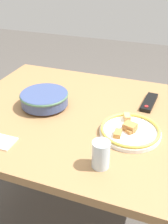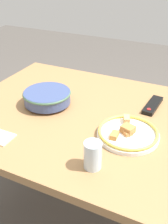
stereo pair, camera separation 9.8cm
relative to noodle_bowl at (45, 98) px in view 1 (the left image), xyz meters
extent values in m
plane|color=#4C4742|center=(0.26, 0.00, -0.82)|extent=(8.00, 8.00, 0.00)
cube|color=olive|center=(0.26, 0.00, -0.07)|extent=(1.36, 1.00, 0.04)
cylinder|color=olive|center=(-0.35, 0.43, -0.46)|extent=(0.06, 0.06, 0.74)
cylinder|color=#384775|center=(0.00, 0.00, -0.04)|extent=(0.11, 0.11, 0.01)
cylinder|color=#384775|center=(0.00, 0.00, 0.00)|extent=(0.25, 0.25, 0.06)
cylinder|color=#C67A33|center=(0.00, 0.00, 0.00)|extent=(0.22, 0.22, 0.05)
torus|color=#42664C|center=(0.00, 0.00, 0.02)|extent=(0.25, 0.25, 0.01)
cylinder|color=white|center=(0.48, -0.10, -0.04)|extent=(0.28, 0.28, 0.02)
torus|color=gold|center=(0.48, -0.10, -0.02)|extent=(0.27, 0.27, 0.01)
cube|color=#B2753D|center=(0.48, -0.11, -0.02)|extent=(0.04, 0.05, 0.02)
cube|color=tan|center=(0.44, -0.01, -0.01)|extent=(0.04, 0.06, 0.03)
cube|color=#B2753D|center=(0.43, -0.15, -0.02)|extent=(0.03, 0.05, 0.02)
cube|color=#B2753D|center=(0.47, -0.09, -0.01)|extent=(0.07, 0.06, 0.03)
cube|color=black|center=(0.52, 0.21, -0.04)|extent=(0.07, 0.20, 0.02)
cylinder|color=red|center=(0.51, 0.14, -0.02)|extent=(0.02, 0.02, 0.00)
cylinder|color=silver|center=(0.41, -0.34, 0.01)|extent=(0.07, 0.07, 0.11)
cube|color=beige|center=(-0.04, -0.35, -0.04)|extent=(0.13, 0.09, 0.01)
camera|label=1|loc=(0.61, -1.07, 0.65)|focal=42.00mm
camera|label=2|loc=(0.70, -1.03, 0.65)|focal=42.00mm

